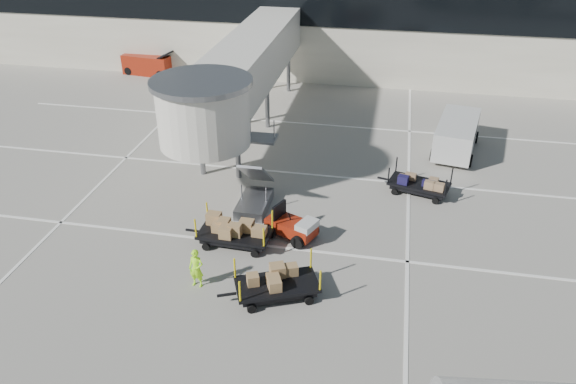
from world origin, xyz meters
name	(u,v)px	position (x,y,z in m)	size (l,w,h in m)	color
ground	(258,274)	(0.00, 0.00, 0.00)	(140.00, 140.00, 0.00)	#ACA79A
lane_markings	(286,169)	(-0.67, 9.33, 0.01)	(40.00, 30.00, 0.02)	white
terminal	(338,14)	(-0.35, 29.94, 4.11)	(64.00, 12.11, 15.20)	silver
jet_bridge	(239,74)	(-3.97, 12.26, 4.28)	(5.70, 20.40, 6.03)	silver
baggage_tug	(292,226)	(0.88, 2.94, 0.54)	(2.52, 2.16, 1.49)	maroon
suitcase_cart	(419,184)	(6.48, 8.06, 0.53)	(3.76, 2.22, 1.44)	black
box_cart_near	(273,285)	(0.92, -1.25, 0.56)	(3.89, 2.68, 1.52)	black
box_cart_far	(234,233)	(-1.51, 1.86, 0.60)	(3.91, 1.69, 1.52)	black
ground_worker	(196,268)	(-2.17, -1.16, 0.83)	(0.61, 0.40, 1.67)	#9CF71A
minivan	(457,132)	(8.62, 13.64, 1.16)	(2.99, 5.41, 1.94)	silver
belt_loader	(149,64)	(-14.93, 23.91, 0.78)	(4.38, 2.13, 2.03)	maroon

